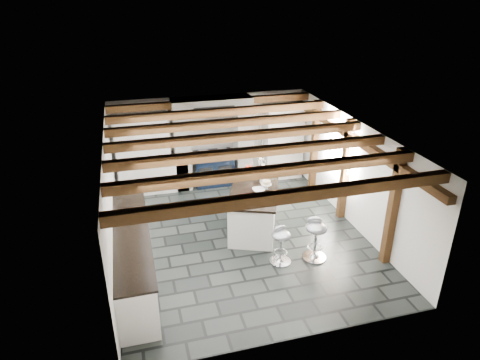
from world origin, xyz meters
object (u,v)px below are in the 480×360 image
object	(u,v)px
range_cooker	(213,167)
kitchen_island	(254,208)
bar_stool_far	(281,241)
bar_stool_near	(316,234)

from	to	relation	value
range_cooker	kitchen_island	bearing A→B (deg)	-81.34
range_cooker	kitchen_island	size ratio (longest dim) A/B	0.48
kitchen_island	bar_stool_far	size ratio (longest dim) A/B	2.78
range_cooker	bar_stool_near	distance (m)	4.00
bar_stool_near	range_cooker	bearing A→B (deg)	131.36
kitchen_island	bar_stool_near	distance (m)	1.61
range_cooker	bar_stool_near	size ratio (longest dim) A/B	1.16
range_cooker	kitchen_island	xyz separation A→B (m)	(0.37, -2.43, 0.01)
range_cooker	bar_stool_far	size ratio (longest dim) A/B	1.33
range_cooker	kitchen_island	world-z (taller)	kitchen_island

